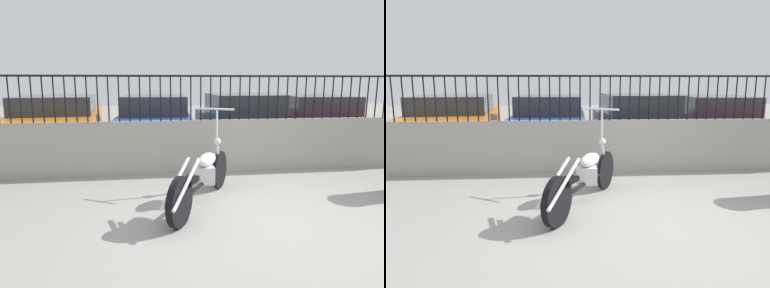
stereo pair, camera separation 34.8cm
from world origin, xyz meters
The scene contains 8 objects.
ground_plane centered at (0.00, 0.00, 0.00)m, with size 40.00×40.00×0.00m, color gray.
low_wall centered at (0.00, 2.37, 0.49)m, with size 10.00×0.18×0.97m.
fence_railing centered at (0.00, 2.37, 1.51)m, with size 10.00×0.04×0.81m.
motorcycle_black centered at (-0.65, 0.60, 0.40)m, with size 1.19×1.99×1.29m.
car_orange centered at (-3.46, 4.87, 0.69)m, with size 2.22×4.46×1.34m.
car_blue centered at (-1.11, 5.12, 0.67)m, with size 1.99×4.12×1.32m.
car_dark_grey centered at (1.15, 5.00, 0.67)m, with size 1.89×3.96×1.35m.
car_red centered at (3.31, 5.27, 0.65)m, with size 2.34×4.57×1.29m.
Camera 1 is at (-1.36, -3.78, 1.69)m, focal length 32.00 mm.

